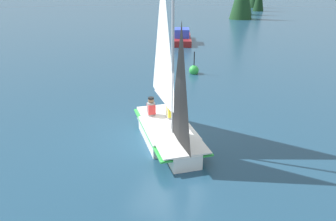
# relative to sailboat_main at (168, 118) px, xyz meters

# --- Properties ---
(ground_plane) EXTENTS (260.00, 260.00, 0.00)m
(ground_plane) POSITION_rel_sailboat_main_xyz_m (-0.03, -0.02, -0.78)
(ground_plane) COLOR navy
(sailboat_main) EXTENTS (4.31, 3.63, 5.58)m
(sailboat_main) POSITION_rel_sailboat_main_xyz_m (0.00, 0.00, 0.00)
(sailboat_main) COLOR white
(sailboat_main) RESTS_ON ground_plane
(sailor_helm) EXTENTS (0.43, 0.42, 1.16)m
(sailor_helm) POSITION_rel_sailboat_main_xyz_m (0.70, 0.12, -0.15)
(sailor_helm) COLOR black
(sailor_helm) RESTS_ON ground_plane
(sailor_crew) EXTENTS (0.43, 0.42, 1.16)m
(sailor_crew) POSITION_rel_sailboat_main_xyz_m (0.74, 0.88, -0.15)
(sailor_crew) COLOR black
(sailor_crew) RESTS_ON ground_plane
(motorboat_distant) EXTENTS (5.31, 2.90, 1.20)m
(motorboat_distant) POSITION_rel_sailboat_main_xyz_m (17.89, 4.67, -0.36)
(motorboat_distant) COLOR maroon
(motorboat_distant) RESTS_ON ground_plane
(buoy_marker) EXTENTS (0.57, 0.57, 1.37)m
(buoy_marker) POSITION_rel_sailboat_main_xyz_m (8.40, 1.19, -0.57)
(buoy_marker) COLOR green
(buoy_marker) RESTS_ON ground_plane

